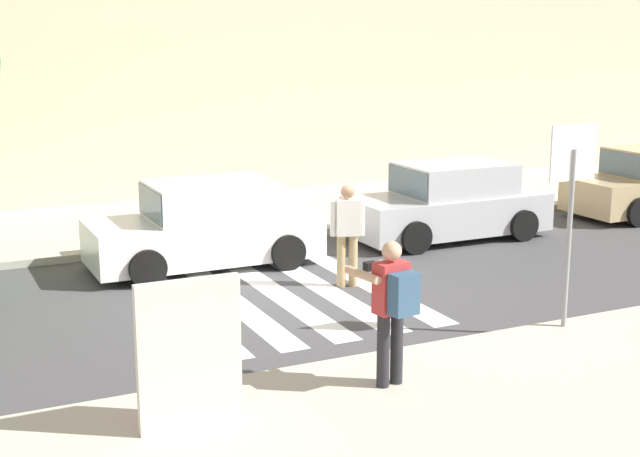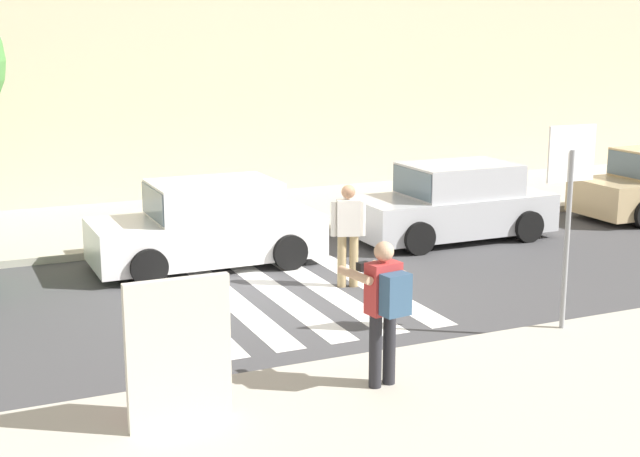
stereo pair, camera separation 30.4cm
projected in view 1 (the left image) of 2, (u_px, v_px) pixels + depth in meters
The scene contains 15 objects.
ground_plane at pixel (281, 296), 14.35m from camera, with size 120.00×120.00×0.00m, color #424244.
sidewalk_near at pixel (524, 454), 8.87m from camera, with size 60.00×6.00×0.14m, color #B2AD9E.
sidewalk_far at pixel (175, 221), 19.62m from camera, with size 60.00×4.80×0.14m, color #B2AD9E.
building_facade_far at pixel (121, 57), 22.75m from camera, with size 56.00×4.00×7.04m, color beige.
crosswalk_stripe_0 at pixel (182, 305), 13.86m from camera, with size 0.44×5.20×0.01m, color silver.
crosswalk_stripe_1 at pixel (230, 299), 14.19m from camera, with size 0.44×5.20×0.01m, color silver.
crosswalk_stripe_2 at pixel (276, 293), 14.53m from camera, with size 0.44×5.20×0.01m, color silver.
crosswalk_stripe_3 at pixel (321, 287), 14.86m from camera, with size 0.44×5.20×0.01m, color silver.
crosswalk_stripe_4 at pixel (363, 281), 15.20m from camera, with size 0.44×5.20×0.01m, color silver.
stop_sign at pixel (572, 181), 12.03m from camera, with size 0.76×0.08×2.82m.
photographer_with_backpack at pixel (392, 301), 10.18m from camera, with size 0.66×0.90×1.72m.
pedestrian_crossing at pixel (347, 229), 14.69m from camera, with size 0.56×0.35×1.72m.
parked_car_white at pixel (206, 227), 16.02m from camera, with size 4.10×1.92×1.55m.
parked_car_silver at pixel (449, 203), 18.19m from camera, with size 4.10×1.92×1.55m.
advertising_board at pixel (189, 354), 9.15m from camera, with size 1.10×0.11×1.60m.
Camera 1 is at (-5.34, -12.70, 4.20)m, focal length 50.00 mm.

